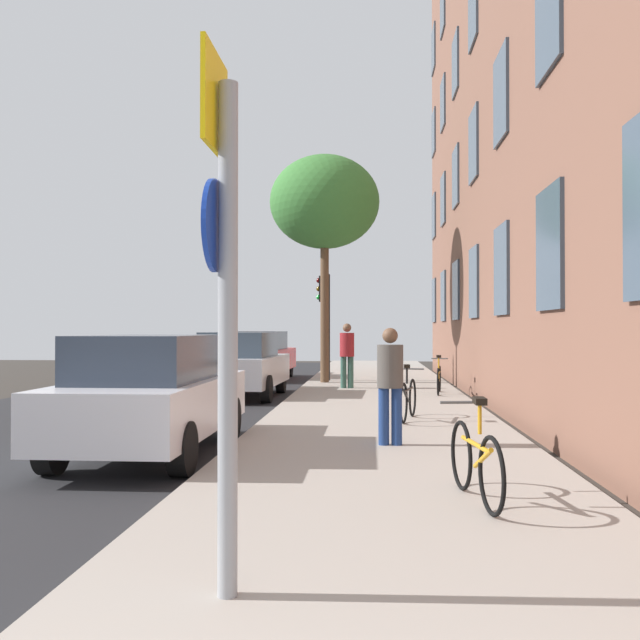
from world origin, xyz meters
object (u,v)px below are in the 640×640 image
object	(u,v)px
traffic_light	(325,307)
bicycle_0	(475,461)
tree_near	(325,203)
car_0	(152,394)
bicycle_2	(439,379)
car_1	(241,364)
pedestrian_1	(347,351)
bicycle_1	(408,398)
pedestrian_0	(390,378)
car_2	(261,355)
sign_post	(224,282)

from	to	relation	value
traffic_light	bicycle_0	world-z (taller)	traffic_light
tree_near	car_0	distance (m)	12.47
bicycle_2	car_1	world-z (taller)	car_1
pedestrian_1	car_0	xyz separation A→B (m)	(-2.30, -9.50, -0.27)
bicycle_1	car_1	distance (m)	6.17
tree_near	pedestrian_0	bearing A→B (deg)	-81.51
car_0	car_2	world-z (taller)	same
car_0	bicycle_1	bearing A→B (deg)	40.37
bicycle_0	pedestrian_0	size ratio (longest dim) A/B	1.01
bicycle_0	bicycle_2	size ratio (longest dim) A/B	0.98
traffic_light	car_2	distance (m)	3.24
traffic_light	pedestrian_0	size ratio (longest dim) A/B	2.04
car_2	pedestrian_1	bearing A→B (deg)	-55.51
pedestrian_0	car_1	world-z (taller)	pedestrian_0
traffic_light	bicycle_0	size ratio (longest dim) A/B	2.01
car_0	traffic_light	bearing A→B (deg)	82.99
pedestrian_1	car_1	distance (m)	3.08
bicycle_1	car_2	bearing A→B (deg)	111.81
sign_post	traffic_light	bearing A→B (deg)	91.85
bicycle_0	pedestrian_0	world-z (taller)	pedestrian_0
bicycle_2	car_1	xyz separation A→B (m)	(-4.89, -0.20, 0.35)
traffic_light	bicycle_1	distance (m)	9.62
traffic_light	bicycle_2	distance (m)	5.57
bicycle_2	car_0	distance (m)	9.27
sign_post	tree_near	size ratio (longest dim) A/B	0.48
bicycle_1	car_0	distance (m)	4.73
sign_post	bicycle_2	world-z (taller)	sign_post
bicycle_1	pedestrian_1	world-z (taller)	pedestrian_1
bicycle_2	traffic_light	bearing A→B (deg)	126.30
bicycle_1	car_0	size ratio (longest dim) A/B	0.39
pedestrian_0	pedestrian_1	distance (m)	9.14
bicycle_2	car_0	size ratio (longest dim) A/B	0.39
traffic_light	tree_near	size ratio (longest dim) A/B	0.48
sign_post	bicycle_1	distance (m)	8.39
sign_post	car_2	bearing A→B (deg)	98.49
pedestrian_1	pedestrian_0	bearing A→B (deg)	-84.27
bicycle_2	pedestrian_1	bearing A→B (deg)	147.72
pedestrian_0	car_1	xyz separation A→B (m)	(-3.49, 7.43, -0.20)
car_0	car_2	xyz separation A→B (m)	(-0.77, 13.97, -0.00)
traffic_light	bicycle_1	bearing A→B (deg)	-77.23
car_0	car_1	bearing A→B (deg)	92.08
bicycle_0	pedestrian_0	bearing A→B (deg)	102.74
car_1	bicycle_2	bearing A→B (deg)	2.32
tree_near	car_0	size ratio (longest dim) A/B	1.58
traffic_light	bicycle_2	size ratio (longest dim) A/B	1.97
traffic_light	pedestrian_0	world-z (taller)	traffic_light
sign_post	car_1	xyz separation A→B (m)	(-2.35, 12.90, -1.16)
car_1	car_2	distance (m)	6.15
traffic_light	car_0	xyz separation A→B (m)	(-1.51, -12.26, -1.54)
sign_post	car_2	distance (m)	19.27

